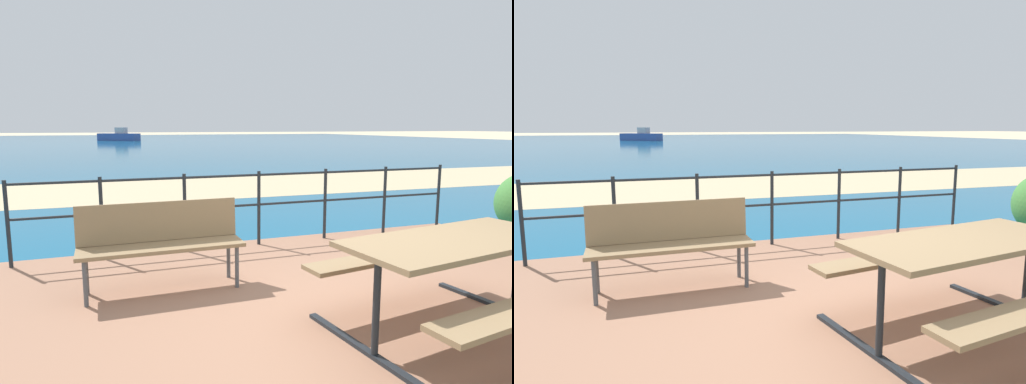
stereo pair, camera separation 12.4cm
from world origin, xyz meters
The scene contains 8 objects.
ground_plane centered at (0.00, 0.00, 0.00)m, with size 240.00×240.00×0.00m, color beige.
patio_paving centered at (0.00, 0.00, 0.03)m, with size 6.40×5.20×0.06m, color #996B51.
sea_water centered at (0.00, 40.00, 0.01)m, with size 90.00×90.00×0.01m, color #145B84.
beach_strip centered at (0.00, 8.53, 0.01)m, with size 54.00×4.39×0.01m, color tan.
picnic_table centered at (0.54, -0.51, 0.64)m, with size 1.98×1.71×0.75m.
park_bench centered at (-1.42, 1.17, 0.57)m, with size 1.55×0.42×0.84m.
railing_fence centered at (0.00, 2.36, 0.67)m, with size 5.94×0.04×0.99m.
boat_near centered at (-0.42, 49.49, 0.50)m, with size 4.92×4.25×1.50m.
Camera 2 is at (-1.77, -3.00, 1.63)m, focal length 30.39 mm.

